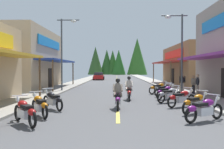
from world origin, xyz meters
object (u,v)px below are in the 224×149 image
streetlamp_right (178,43)px  motorcycle_parked_right_0 (204,109)px  motorcycle_parked_right_6 (159,88)px  motorcycle_parked_left_0 (25,111)px  motorcycle_parked_right_2 (181,98)px  pedestrian_by_shop (198,84)px  streetlamp_left (65,45)px  pedestrian_browsing (182,82)px  parked_car_curbside (99,76)px  pedestrian_waiting (193,84)px  motorcycle_parked_right_1 (196,103)px  rider_cruising_trailing (129,90)px  motorcycle_parked_left_2 (53,100)px  motorcycle_parked_left_1 (39,105)px  motorcycle_parked_right_5 (164,90)px  motorcycle_parked_right_4 (166,92)px  rider_cruising_lead (118,96)px  motorcycle_parked_right_3 (170,94)px

streetlamp_right → motorcycle_parked_right_0: 9.61m
motorcycle_parked_right_6 → motorcycle_parked_left_0: (-6.84, -10.40, 0.00)m
motorcycle_parked_right_2 → pedestrian_by_shop: 5.09m
streetlamp_left → pedestrian_browsing: 10.77m
motorcycle_parked_right_2 → parked_car_curbside: size_ratio=0.43×
streetlamp_right → motorcycle_parked_right_2: streetlamp_right is taller
pedestrian_waiting → motorcycle_parked_right_1: bearing=58.5°
motorcycle_parked_right_1 → rider_cruising_trailing: bearing=82.6°
motorcycle_parked_left_0 → pedestrian_browsing: size_ratio=1.00×
pedestrian_by_shop → motorcycle_parked_left_2: bearing=41.2°
pedestrian_by_shop → parked_car_curbside: pedestrian_by_shop is taller
streetlamp_left → motorcycle_parked_left_0: bearing=-84.0°
motorcycle_parked_left_1 → motorcycle_parked_right_5: bearing=-78.7°
motorcycle_parked_right_0 → motorcycle_parked_right_2: size_ratio=1.03×
motorcycle_parked_right_4 → motorcycle_parked_right_5: 1.71m
motorcycle_parked_right_0 → motorcycle_parked_right_5: size_ratio=1.10×
motorcycle_parked_left_1 → rider_cruising_lead: 3.96m
motorcycle_parked_right_4 → rider_cruising_lead: bearing=-174.8°
motorcycle_parked_right_3 → rider_cruising_trailing: (-2.41, 1.20, 0.17)m
motorcycle_parked_right_1 → motorcycle_parked_right_2: (-0.17, 1.76, 0.00)m
streetlamp_right → motorcycle_parked_right_2: (-1.27, -5.43, -3.56)m
motorcycle_parked_left_1 → pedestrian_waiting: (9.30, 8.01, 0.40)m
motorcycle_parked_right_2 → motorcycle_parked_right_4: same height
pedestrian_browsing → pedestrian_waiting: bearing=-1.8°
motorcycle_parked_left_1 → parked_car_curbside: size_ratio=0.41×
motorcycle_parked_left_2 → pedestrian_browsing: 11.84m
rider_cruising_trailing → pedestrian_browsing: pedestrian_browsing is taller
pedestrian_waiting → rider_cruising_trailing: bearing=13.5°
motorcycle_parked_right_4 → motorcycle_parked_left_0: bearing=-176.0°
streetlamp_left → rider_cruising_trailing: size_ratio=3.04×
motorcycle_parked_left_2 → rider_cruising_lead: size_ratio=0.78×
motorcycle_parked_right_3 → pedestrian_waiting: (2.73, 3.85, 0.40)m
motorcycle_parked_left_2 → motorcycle_parked_left_1: bearing=134.9°
motorcycle_parked_right_0 → motorcycle_parked_right_5: (0.15, 8.18, 0.00)m
motorcycle_parked_left_2 → pedestrian_by_shop: 10.59m
motorcycle_parked_right_6 → rider_cruising_trailing: 4.43m
motorcycle_parked_right_5 → pedestrian_browsing: (2.00, 2.25, 0.47)m
motorcycle_parked_right_6 → pedestrian_by_shop: pedestrian_by_shop is taller
streetlamp_right → motorcycle_parked_right_6: bearing=143.5°
motorcycle_parked_right_6 → pedestrian_waiting: 2.69m
motorcycle_parked_right_6 → rider_cruising_lead: bearing=-146.9°
streetlamp_left → rider_cruising_lead: size_ratio=3.04×
motorcycle_parked_left_2 → streetlamp_left: bearing=-32.4°
streetlamp_left → pedestrian_waiting: 11.43m
pedestrian_waiting → motorcycle_parked_left_0: bearing=31.7°
pedestrian_by_shop → pedestrian_browsing: same height
motorcycle_parked_left_0 → rider_cruising_trailing: bearing=-73.3°
pedestrian_waiting → rider_cruising_lead: bearing=31.6°
motorcycle_parked_right_5 → parked_car_curbside: size_ratio=0.40×
pedestrian_waiting → motorcycle_parked_right_0: bearing=60.1°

